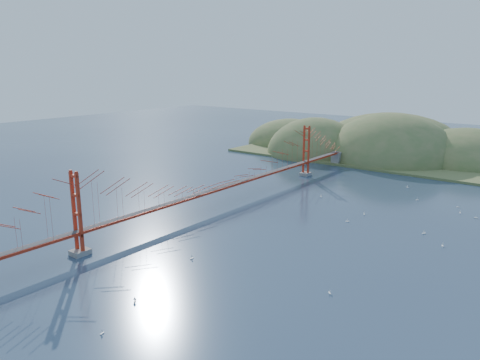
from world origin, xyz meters
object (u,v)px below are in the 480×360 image
Objects in this scene: bridge at (223,167)px; sailboat_0 at (192,258)px; sailboat_1 at (364,214)px; sailboat_2 at (330,292)px.

bridge is 26.37m from sailboat_0.
sailboat_2 reaches higher than sailboat_1.
bridge is 138.56× the size of sailboat_0.
sailboat_2 is at bearing -73.43° from sailboat_1.
bridge is at bearing -156.25° from sailboat_1.
sailboat_0 is 19.16m from sailboat_2.
sailboat_0 is at bearing -59.40° from bridge.
sailboat_0 reaches higher than sailboat_2.
sailboat_2 is (31.95, -19.39, -6.87)m from bridge.
bridge is 159.98× the size of sailboat_1.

